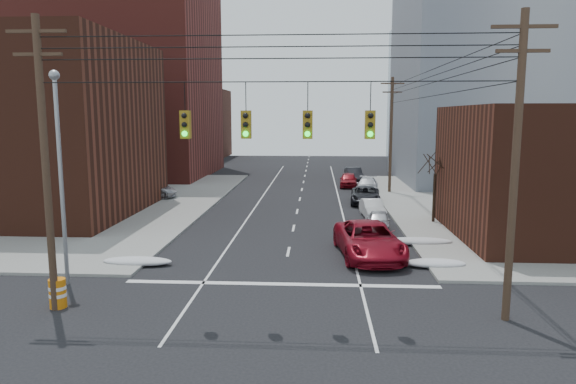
# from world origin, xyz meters

# --- Properties ---
(ground) EXTENTS (160.00, 160.00, 0.00)m
(ground) POSITION_xyz_m (0.00, 0.00, 0.00)
(ground) COLOR black
(ground) RESTS_ON ground
(building_brick_tall) EXTENTS (24.00, 20.00, 30.00)m
(building_brick_tall) POSITION_xyz_m (-24.00, 48.00, 15.00)
(building_brick_tall) COLOR maroon
(building_brick_tall) RESTS_ON ground
(building_brick_near) EXTENTS (20.00, 16.00, 13.00)m
(building_brick_near) POSITION_xyz_m (-22.00, 22.00, 6.50)
(building_brick_near) COLOR #4A2216
(building_brick_near) RESTS_ON ground
(building_brick_far) EXTENTS (22.00, 18.00, 12.00)m
(building_brick_far) POSITION_xyz_m (-26.00, 74.00, 6.00)
(building_brick_far) COLOR #4A2216
(building_brick_far) RESTS_ON ground
(building_office) EXTENTS (22.00, 20.00, 25.00)m
(building_office) POSITION_xyz_m (22.00, 44.00, 12.50)
(building_office) COLOR gray
(building_office) RESTS_ON ground
(building_glass) EXTENTS (20.00, 18.00, 22.00)m
(building_glass) POSITION_xyz_m (24.00, 70.00, 11.00)
(building_glass) COLOR gray
(building_glass) RESTS_ON ground
(utility_pole_left) EXTENTS (2.20, 0.28, 11.00)m
(utility_pole_left) POSITION_xyz_m (-8.50, 3.00, 5.78)
(utility_pole_left) COLOR #473323
(utility_pole_left) RESTS_ON ground
(utility_pole_right) EXTENTS (2.20, 0.28, 11.00)m
(utility_pole_right) POSITION_xyz_m (8.50, 3.00, 5.78)
(utility_pole_right) COLOR #473323
(utility_pole_right) RESTS_ON ground
(utility_pole_far) EXTENTS (2.20, 0.28, 11.00)m
(utility_pole_far) POSITION_xyz_m (8.50, 34.00, 5.78)
(utility_pole_far) COLOR #473323
(utility_pole_far) RESTS_ON ground
(traffic_signals) EXTENTS (17.00, 0.42, 2.02)m
(traffic_signals) POSITION_xyz_m (0.10, 2.97, 7.17)
(traffic_signals) COLOR black
(traffic_signals) RESTS_ON ground
(street_light) EXTENTS (0.44, 0.44, 9.32)m
(street_light) POSITION_xyz_m (-9.50, 6.00, 5.54)
(street_light) COLOR gray
(street_light) RESTS_ON ground
(bare_tree) EXTENTS (2.09, 2.20, 4.93)m
(bare_tree) POSITION_xyz_m (9.59, 20.00, 2.32)
(bare_tree) COLOR black
(bare_tree) RESTS_ON ground
(snow_nw) EXTENTS (3.50, 1.08, 0.42)m
(snow_nw) POSITION_xyz_m (-7.40, 9.00, 0.21)
(snow_nw) COLOR silver
(snow_nw) RESTS_ON ground
(snow_ne) EXTENTS (3.00, 1.08, 0.42)m
(snow_ne) POSITION_xyz_m (7.40, 9.50, 0.21)
(snow_ne) COLOR silver
(snow_ne) RESTS_ON ground
(snow_east_far) EXTENTS (4.00, 1.08, 0.42)m
(snow_east_far) POSITION_xyz_m (7.40, 14.00, 0.21)
(snow_east_far) COLOR silver
(snow_east_far) RESTS_ON ground
(red_pickup) EXTENTS (3.71, 6.85, 1.82)m
(red_pickup) POSITION_xyz_m (4.31, 11.24, 0.91)
(red_pickup) COLOR maroon
(red_pickup) RESTS_ON ground
(parked_car_a) EXTENTS (1.82, 3.78, 1.25)m
(parked_car_a) POSITION_xyz_m (5.59, 17.77, 0.62)
(parked_car_a) COLOR #AEAEB3
(parked_car_a) RESTS_ON ground
(parked_car_b) EXTENTS (1.69, 4.08, 1.31)m
(parked_car_b) POSITION_xyz_m (5.62, 21.99, 0.66)
(parked_car_b) COLOR silver
(parked_car_b) RESTS_ON ground
(parked_car_c) EXTENTS (2.83, 5.40, 1.45)m
(parked_car_c) POSITION_xyz_m (5.64, 27.94, 0.73)
(parked_car_c) COLOR black
(parked_car_c) RESTS_ON ground
(parked_car_d) EXTENTS (2.64, 5.14, 1.43)m
(parked_car_d) POSITION_xyz_m (6.40, 34.30, 0.71)
(parked_car_d) COLOR silver
(parked_car_d) RESTS_ON ground
(parked_car_e) EXTENTS (1.99, 4.46, 1.49)m
(parked_car_e) POSITION_xyz_m (4.80, 38.26, 0.75)
(parked_car_e) COLOR maroon
(parked_car_e) RESTS_ON ground
(parked_car_f) EXTENTS (2.04, 4.88, 1.57)m
(parked_car_f) POSITION_xyz_m (5.67, 42.88, 0.78)
(parked_car_f) COLOR black
(parked_car_f) RESTS_ON ground
(lot_car_a) EXTENTS (3.95, 1.87, 1.25)m
(lot_car_a) POSITION_xyz_m (-15.74, 21.73, 0.78)
(lot_car_a) COLOR white
(lot_car_a) RESTS_ON sidewalk_nw
(lot_car_b) EXTENTS (5.46, 3.12, 1.43)m
(lot_car_b) POSITION_xyz_m (-13.51, 28.92, 0.87)
(lot_car_b) COLOR #B9B9BE
(lot_car_b) RESTS_ON sidewalk_nw
(lot_car_c) EXTENTS (4.41, 2.35, 1.22)m
(lot_car_c) POSITION_xyz_m (-19.22, 20.18, 0.76)
(lot_car_c) COLOR black
(lot_car_c) RESTS_ON sidewalk_nw
(lot_car_d) EXTENTS (4.83, 2.44, 1.58)m
(lot_car_d) POSITION_xyz_m (-16.54, 30.63, 0.94)
(lot_car_d) COLOR #B7B6BB
(lot_car_d) RESTS_ON sidewalk_nw
(construction_barrel) EXTENTS (0.81, 0.81, 1.15)m
(construction_barrel) POSITION_xyz_m (-8.50, 3.22, 0.59)
(construction_barrel) COLOR orange
(construction_barrel) RESTS_ON ground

